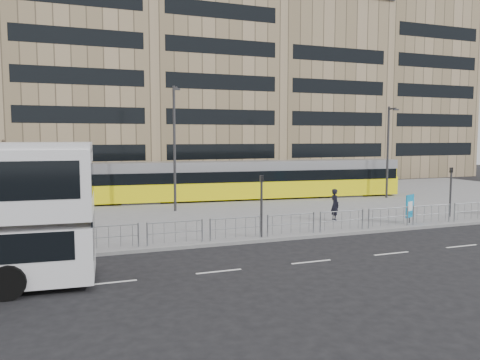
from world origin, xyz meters
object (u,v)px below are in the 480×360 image
object	(u,v)px
pedestrian	(335,205)
lamp_post_east	(388,148)
ad_panel	(410,206)
lamp_post_west	(175,143)
tram	(246,180)
traffic_light_west	(261,198)
traffic_light_east	(451,185)

from	to	relation	value
pedestrian	lamp_post_east	bearing A→B (deg)	-46.27
ad_panel	lamp_post_west	distance (m)	15.32
tram	traffic_light_west	distance (m)	14.36
tram	traffic_light_east	xyz separation A→B (m)	(8.98, -12.20, 0.44)
lamp_post_west	traffic_light_east	bearing A→B (deg)	-27.70
tram	ad_panel	size ratio (longest dim) A/B	15.76
ad_panel	lamp_post_west	xyz separation A→B (m)	(-11.78, 9.12, 3.58)
tram	lamp_post_east	bearing A→B (deg)	-10.99
pedestrian	lamp_post_west	world-z (taller)	lamp_post_west
traffic_light_east	lamp_post_east	size ratio (longest dim) A/B	0.42
traffic_light_east	pedestrian	bearing A→B (deg)	171.66
pedestrian	lamp_post_west	distance (m)	11.27
tram	ad_panel	world-z (taller)	tram
pedestrian	traffic_light_west	distance (m)	6.64
pedestrian	traffic_light_east	world-z (taller)	traffic_light_east
lamp_post_west	ad_panel	bearing A→B (deg)	-37.74
traffic_light_west	traffic_light_east	xyz separation A→B (m)	(13.42, 1.45, 0.00)
tram	traffic_light_west	world-z (taller)	traffic_light_west
traffic_light_west	traffic_light_east	bearing A→B (deg)	1.99
ad_panel	traffic_light_east	distance (m)	4.10
ad_panel	traffic_light_east	world-z (taller)	traffic_light_east
pedestrian	traffic_light_east	distance (m)	7.67
lamp_post_west	lamp_post_east	bearing A→B (deg)	2.25
traffic_light_west	lamp_post_east	bearing A→B (deg)	29.50
ad_panel	lamp_post_west	bearing A→B (deg)	117.55
traffic_light_east	lamp_post_west	distance (m)	17.86
traffic_light_east	lamp_post_west	size ratio (longest dim) A/B	0.37
traffic_light_west	pedestrian	bearing A→B (deg)	20.97
traffic_light_east	lamp_post_east	world-z (taller)	lamp_post_east
lamp_post_west	pedestrian	bearing A→B (deg)	-40.10
tram	lamp_post_east	world-z (taller)	lamp_post_east
ad_panel	traffic_light_west	world-z (taller)	traffic_light_west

